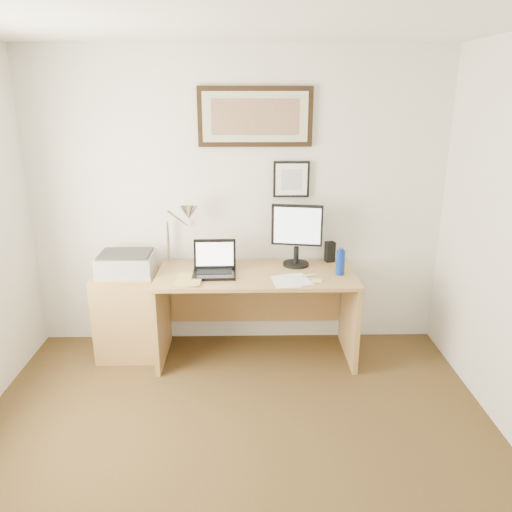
{
  "coord_description": "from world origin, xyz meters",
  "views": [
    {
      "loc": [
        0.08,
        -2.15,
        2.13
      ],
      "look_at": [
        0.15,
        1.43,
        0.96
      ],
      "focal_mm": 35.0,
      "sensor_mm": 36.0,
      "label": 1
    }
  ],
  "objects_px": {
    "lcd_monitor": "(297,232)",
    "printer": "(126,263)",
    "desk": "(256,296)",
    "water_bottle": "(340,263)",
    "book": "(176,280)",
    "laptop": "(214,267)",
    "side_cabinet": "(128,315)"
  },
  "relations": [
    {
      "from": "lcd_monitor",
      "to": "printer",
      "type": "xyz_separation_m",
      "value": [
        -1.39,
        -0.11,
        -0.22
      ]
    },
    {
      "from": "water_bottle",
      "to": "desk",
      "type": "height_order",
      "value": "water_bottle"
    },
    {
      "from": "book",
      "to": "laptop",
      "type": "xyz_separation_m",
      "value": [
        0.29,
        0.16,
        0.05
      ]
    },
    {
      "from": "side_cabinet",
      "to": "book",
      "type": "xyz_separation_m",
      "value": [
        0.45,
        -0.22,
        0.4
      ]
    },
    {
      "from": "book",
      "to": "desk",
      "type": "xyz_separation_m",
      "value": [
        0.62,
        0.25,
        -0.25
      ]
    },
    {
      "from": "lcd_monitor",
      "to": "side_cabinet",
      "type": "bearing_deg",
      "value": -174.88
    },
    {
      "from": "book",
      "to": "printer",
      "type": "height_order",
      "value": "printer"
    },
    {
      "from": "desk",
      "to": "printer",
      "type": "relative_size",
      "value": 3.64
    },
    {
      "from": "book",
      "to": "laptop",
      "type": "height_order",
      "value": "laptop"
    },
    {
      "from": "laptop",
      "to": "printer",
      "type": "xyz_separation_m",
      "value": [
        -0.72,
        0.07,
        0.01
      ]
    },
    {
      "from": "lcd_monitor",
      "to": "printer",
      "type": "relative_size",
      "value": 1.18
    },
    {
      "from": "laptop",
      "to": "printer",
      "type": "distance_m",
      "value": 0.72
    },
    {
      "from": "lcd_monitor",
      "to": "laptop",
      "type": "bearing_deg",
      "value": -164.46
    },
    {
      "from": "desk",
      "to": "water_bottle",
      "type": "bearing_deg",
      "value": -11.16
    },
    {
      "from": "book",
      "to": "laptop",
      "type": "relative_size",
      "value": 0.78
    },
    {
      "from": "water_bottle",
      "to": "desk",
      "type": "relative_size",
      "value": 0.12
    },
    {
      "from": "water_bottle",
      "to": "side_cabinet",
      "type": "bearing_deg",
      "value": 176.81
    },
    {
      "from": "water_bottle",
      "to": "desk",
      "type": "xyz_separation_m",
      "value": [
        -0.67,
        0.13,
        -0.33
      ]
    },
    {
      "from": "laptop",
      "to": "desk",
      "type": "bearing_deg",
      "value": 16.11
    },
    {
      "from": "laptop",
      "to": "printer",
      "type": "relative_size",
      "value": 0.78
    },
    {
      "from": "water_bottle",
      "to": "book",
      "type": "relative_size",
      "value": 0.73
    },
    {
      "from": "water_bottle",
      "to": "printer",
      "type": "bearing_deg",
      "value": 176.39
    },
    {
      "from": "water_bottle",
      "to": "laptop",
      "type": "relative_size",
      "value": 0.58
    },
    {
      "from": "desk",
      "to": "printer",
      "type": "bearing_deg",
      "value": -178.71
    },
    {
      "from": "book",
      "to": "lcd_monitor",
      "type": "relative_size",
      "value": 0.52
    },
    {
      "from": "desk",
      "to": "lcd_monitor",
      "type": "distance_m",
      "value": 0.63
    },
    {
      "from": "water_bottle",
      "to": "laptop",
      "type": "bearing_deg",
      "value": 177.94
    },
    {
      "from": "desk",
      "to": "lcd_monitor",
      "type": "height_order",
      "value": "lcd_monitor"
    },
    {
      "from": "water_bottle",
      "to": "printer",
      "type": "xyz_separation_m",
      "value": [
        -1.72,
        0.11,
        -0.03
      ]
    },
    {
      "from": "laptop",
      "to": "book",
      "type": "bearing_deg",
      "value": -151.37
    },
    {
      "from": "water_bottle",
      "to": "book",
      "type": "bearing_deg",
      "value": -174.68
    },
    {
      "from": "book",
      "to": "desk",
      "type": "relative_size",
      "value": 0.17
    }
  ]
}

